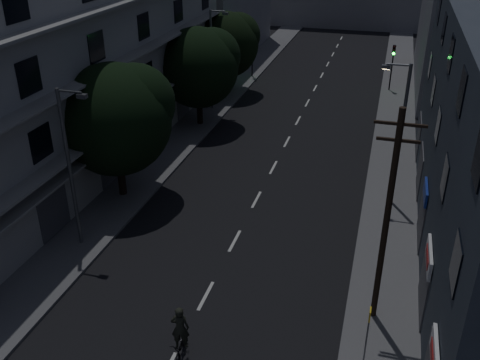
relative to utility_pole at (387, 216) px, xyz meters
The scene contains 17 objects.
ground 19.87m from the utility_pole, 111.68° to the left, with size 160.00×160.00×0.00m, color black.
sidewalk_left 23.60m from the utility_pole, 129.23° to the left, with size 3.00×90.00×0.15m, color #565659.
sidewalk_right 18.54m from the utility_pole, 88.77° to the left, with size 3.00×90.00×0.15m, color #565659.
lane_markings 25.64m from the utility_pole, 106.42° to the left, with size 0.15×60.50×0.01m.
building_left 22.09m from the utility_pole, 150.28° to the left, with size 7.00×36.00×14.00m.
building_far_right 35.28m from the utility_pole, 82.03° to the left, with size 6.00×20.00×13.00m, color slate.
tree_near 16.23m from the utility_pole, 155.21° to the left, with size 6.29×6.29×7.76m.
tree_mid 23.71m from the utility_pole, 126.97° to the left, with size 6.00×6.00×7.39m.
tree_far 31.02m from the utility_pole, 118.26° to the left, with size 5.74×5.74×7.10m.
traffic_signal_far_right 31.78m from the utility_pole, 90.73° to the left, with size 0.28×0.37×4.10m.
traffic_signal_far_left 35.50m from the utility_pole, 112.82° to the left, with size 0.28×0.37×4.10m.
street_lamp_left_near 14.42m from the utility_pole, behind, with size 1.51×0.25×8.00m.
street_lamp_right 9.99m from the utility_pole, 88.19° to the left, with size 1.51×0.25×8.00m.
street_lamp_left_far 26.80m from the utility_pole, 122.54° to the left, with size 1.51×0.25×8.00m.
utility_pole is the anchor object (origin of this frame).
bus_stop_sign 4.10m from the utility_pole, 93.85° to the right, with size 0.06×0.35×2.52m.
cyclist 8.99m from the utility_pole, 148.36° to the right, with size 0.99×1.94×2.35m.
Camera 1 is at (6.51, -10.92, 15.15)m, focal length 40.00 mm.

